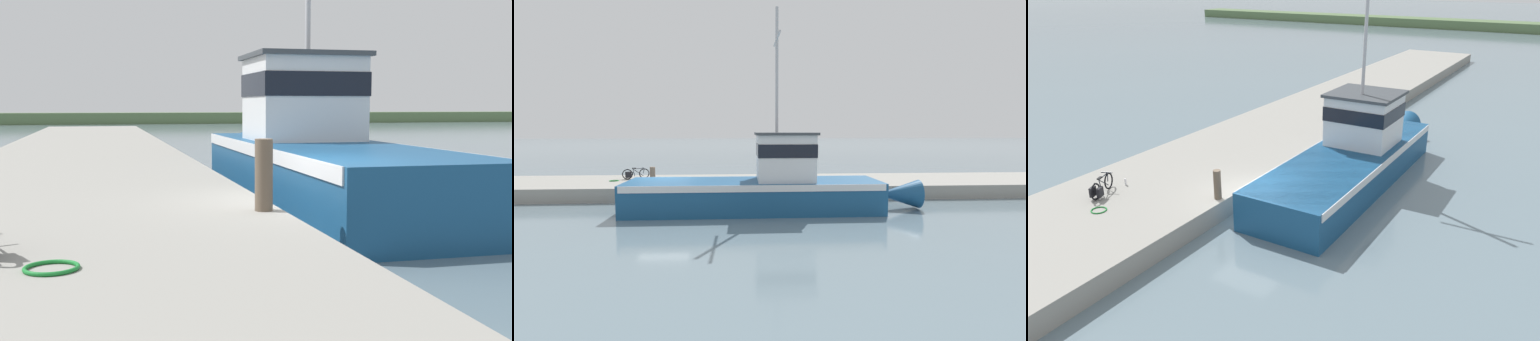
{
  "view_description": "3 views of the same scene",
  "coord_description": "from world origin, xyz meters",
  "views": [
    {
      "loc": [
        -3.34,
        -10.16,
        2.37
      ],
      "look_at": [
        -0.71,
        0.61,
        1.23
      ],
      "focal_mm": 45.0,
      "sensor_mm": 36.0,
      "label": 1
    },
    {
      "loc": [
        20.39,
        3.97,
        3.82
      ],
      "look_at": [
        0.61,
        5.32,
        1.79
      ],
      "focal_mm": 28.0,
      "sensor_mm": 36.0,
      "label": 2
    },
    {
      "loc": [
        9.64,
        -13.66,
        8.39
      ],
      "look_at": [
        -0.02,
        2.32,
        0.98
      ],
      "focal_mm": 35.0,
      "sensor_mm": 36.0,
      "label": 3
    }
  ],
  "objects": [
    {
      "name": "mooring_post",
      "position": [
        -0.93,
        -0.8,
        1.31
      ],
      "size": [
        0.28,
        0.28,
        1.1
      ],
      "primitive_type": "cylinder",
      "color": "brown",
      "rests_on": "dock_pier"
    },
    {
      "name": "hose_coil",
      "position": [
        -3.83,
        -3.73,
        0.78
      ],
      "size": [
        0.55,
        0.55,
        0.04
      ],
      "primitive_type": "torus",
      "color": "#197A2D",
      "rests_on": "dock_pier"
    },
    {
      "name": "ground_plane",
      "position": [
        0.0,
        0.0,
        0.0
      ],
      "size": [
        320.0,
        320.0,
        0.0
      ],
      "primitive_type": "plane",
      "color": "slate"
    },
    {
      "name": "water_bottle_by_bike",
      "position": [
        -4.76,
        -1.67,
        0.89
      ],
      "size": [
        0.07,
        0.07,
        0.25
      ],
      "primitive_type": "cylinder",
      "color": "silver",
      "rests_on": "dock_pier"
    },
    {
      "name": "bicycle_touring",
      "position": [
        -4.76,
        -2.84,
        1.08
      ],
      "size": [
        0.81,
        1.53,
        0.7
      ],
      "rotation": [
        0.0,
        0.0,
        0.4
      ],
      "color": "black",
      "rests_on": "dock_pier"
    },
    {
      "name": "dock_pier",
      "position": [
        -3.83,
        0.0,
        0.38
      ],
      "size": [
        6.39,
        80.0,
        0.76
      ],
      "primitive_type": "cube",
      "color": "gray",
      "rests_on": "ground_plane"
    },
    {
      "name": "fishing_boat_main",
      "position": [
        1.85,
        5.09,
        1.22
      ],
      "size": [
        3.39,
        13.83,
        9.33
      ],
      "rotation": [
        0.0,
        0.0,
        0.0
      ],
      "color": "navy",
      "rests_on": "ground_plane"
    }
  ]
}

